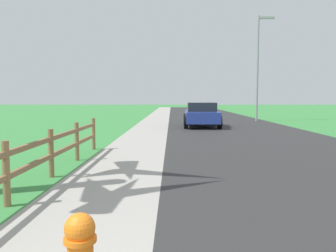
{
  "coord_description": "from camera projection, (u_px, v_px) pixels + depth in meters",
  "views": [
    {
      "loc": [
        0.2,
        -0.78,
        1.63
      ],
      "look_at": [
        0.08,
        10.46,
        0.71
      ],
      "focal_mm": 36.49,
      "sensor_mm": 36.0,
      "label": 1
    }
  ],
  "objects": [
    {
      "name": "curb_concrete",
      "position": [
        133.0,
        118.0,
        27.85
      ],
      "size": [
        6.0,
        66.0,
        0.01
      ],
      "primitive_type": "cube",
      "color": "#A29D94",
      "rests_on": "ground"
    },
    {
      "name": "rail_fence",
      "position": [
        32.0,
        158.0,
        6.04
      ],
      "size": [
        0.11,
        9.63,
        1.0
      ],
      "color": "olive",
      "rests_on": "ground"
    },
    {
      "name": "parked_suv_blue",
      "position": [
        201.0,
        114.0,
        19.48
      ],
      "size": [
        2.1,
        4.28,
        1.38
      ],
      "color": "navy",
      "rests_on": "ground"
    },
    {
      "name": "ground_plane",
      "position": [
        169.0,
        120.0,
        25.83
      ],
      "size": [
        120.0,
        120.0,
        0.0
      ],
      "primitive_type": "plane",
      "color": "#39853F"
    },
    {
      "name": "street_lamp",
      "position": [
        259.0,
        60.0,
        23.84
      ],
      "size": [
        1.17,
        0.2,
        7.33
      ],
      "color": "gray",
      "rests_on": "ground"
    },
    {
      "name": "grass_verge",
      "position": [
        114.0,
        118.0,
        27.87
      ],
      "size": [
        5.0,
        66.0,
        0.0
      ],
      "primitive_type": "cube",
      "color": "#39853F",
      "rests_on": "ground"
    },
    {
      "name": "road_asphalt",
      "position": [
        212.0,
        118.0,
        27.78
      ],
      "size": [
        7.0,
        66.0,
        0.01
      ],
      "primitive_type": "cube",
      "color": "#2C2C2C",
      "rests_on": "ground"
    }
  ]
}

